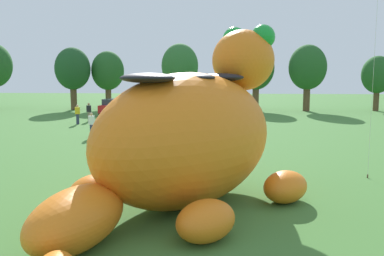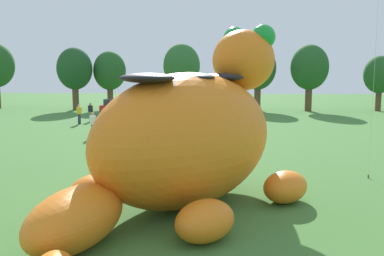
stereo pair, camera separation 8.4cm
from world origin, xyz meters
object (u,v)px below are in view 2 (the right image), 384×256
object	(u,v)px
car_white	(185,108)
giant_inflatable_creature	(190,137)
spectator_by_cars	(79,114)
spectator_far_side	(211,117)
spectator_mid_field	(93,125)
car_red	(114,107)
car_blue	(224,108)
spectator_near_inflatable	(91,112)
car_orange	(145,108)
spectator_wandering	(233,120)

from	to	relation	value
car_white	giant_inflatable_creature	bearing A→B (deg)	-83.99
spectator_by_cars	spectator_far_side	xyz separation A→B (m)	(11.57, -1.00, 0.00)
car_white	spectator_mid_field	xyz separation A→B (m)	(-4.90, -14.58, -0.01)
spectator_mid_field	car_red	bearing A→B (deg)	100.27
car_blue	spectator_near_inflatable	bearing A→B (deg)	-156.43
car_white	spectator_far_side	bearing A→B (deg)	-69.82
car_orange	spectator_far_side	bearing A→B (deg)	-50.16
car_orange	spectator_by_cars	world-z (taller)	car_orange
car_orange	spectator_wandering	xyz separation A→B (m)	(8.99, -10.93, -0.01)
spectator_by_cars	spectator_wandering	xyz separation A→B (m)	(13.33, -3.28, 0.00)
spectator_mid_field	giant_inflatable_creature	bearing A→B (deg)	-60.72
car_blue	spectator_mid_field	xyz separation A→B (m)	(-8.91, -14.79, -0.01)
spectator_mid_field	spectator_wandering	world-z (taller)	same
giant_inflatable_creature	car_white	bearing A→B (deg)	96.01
car_orange	car_red	bearing A→B (deg)	168.99
car_blue	spectator_mid_field	world-z (taller)	car_blue
car_red	spectator_mid_field	size ratio (longest dim) A/B	2.46
giant_inflatable_creature	spectator_far_side	distance (m)	20.49
car_red	spectator_far_side	bearing A→B (deg)	-40.95
giant_inflatable_creature	spectator_far_side	size ratio (longest dim) A/B	6.91
car_red	spectator_near_inflatable	size ratio (longest dim) A/B	2.46
spectator_wandering	spectator_mid_field	bearing A→B (deg)	-157.37
giant_inflatable_creature	car_orange	xyz separation A→B (m)	(-7.21, 29.10, -1.39)
car_red	spectator_mid_field	xyz separation A→B (m)	(2.84, -15.67, -0.01)
spectator_near_inflatable	spectator_by_cars	size ratio (longest dim) A/B	1.00
car_red	spectator_by_cars	size ratio (longest dim) A/B	2.46
spectator_by_cars	spectator_wandering	bearing A→B (deg)	-13.82
car_blue	spectator_mid_field	distance (m)	17.27
spectator_by_cars	spectator_mid_field	bearing A→B (deg)	-63.62
spectator_wandering	car_orange	bearing A→B (deg)	129.43
spectator_near_inflatable	spectator_far_side	distance (m)	11.69
car_orange	spectator_by_cars	xyz separation A→B (m)	(-4.34, -7.65, -0.01)
spectator_near_inflatable	giant_inflatable_creature	bearing A→B (deg)	-64.50
spectator_mid_field	spectator_by_cars	world-z (taller)	same
spectator_mid_field	spectator_by_cars	size ratio (longest dim) A/B	1.00
car_red	spectator_far_side	distance (m)	14.26
spectator_wandering	giant_inflatable_creature	bearing A→B (deg)	-95.60
spectator_wandering	spectator_far_side	world-z (taller)	same
spectator_wandering	spectator_near_inflatable	bearing A→B (deg)	157.45
car_blue	spectator_near_inflatable	xyz separation A→B (m)	(-12.24, -5.34, -0.01)
spectator_near_inflatable	spectator_wandering	distance (m)	14.11
giant_inflatable_creature	car_orange	bearing A→B (deg)	103.91
spectator_by_cars	spectator_wandering	size ratio (longest dim) A/B	1.00
spectator_near_inflatable	spectator_mid_field	bearing A→B (deg)	-70.60
car_blue	spectator_near_inflatable	distance (m)	13.35
spectator_near_inflatable	spectator_wandering	size ratio (longest dim) A/B	1.00
spectator_near_inflatable	spectator_wandering	world-z (taller)	same
car_white	spectator_wandering	distance (m)	11.58
car_orange	spectator_far_side	size ratio (longest dim) A/B	2.47
spectator_mid_field	spectator_wandering	distance (m)	10.51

